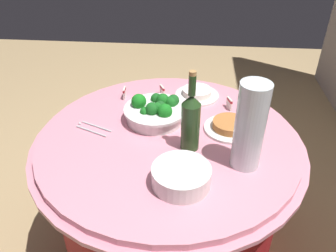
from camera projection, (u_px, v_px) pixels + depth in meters
name	position (u px, v px, depth m)	size (l,w,h in m)	color
ground_plane	(168.00, 246.00, 1.88)	(6.00, 6.00, 0.00)	tan
buffet_table	(168.00, 197.00, 1.67)	(1.16, 1.16, 0.74)	maroon
broccoli_bowl	(156.00, 111.00, 1.54)	(0.28, 0.28, 0.12)	white
plate_stack	(181.00, 176.00, 1.20)	(0.21, 0.21, 0.07)	white
wine_bottle	(191.00, 120.00, 1.32)	(0.07, 0.07, 0.34)	#22401B
decorative_fruit_vase	(249.00, 130.00, 1.23)	(0.11, 0.11, 0.34)	silver
serving_tongs	(93.00, 128.00, 1.50)	(0.11, 0.16, 0.01)	silver
food_plate_rice	(197.00, 93.00, 1.73)	(0.22, 0.22, 0.04)	white
food_plate_peanuts	(230.00, 126.00, 1.49)	(0.22, 0.22, 0.04)	white
label_placard_front	(162.00, 90.00, 1.73)	(0.05, 0.03, 0.05)	white
label_placard_mid	(229.00, 103.00, 1.63)	(0.05, 0.02, 0.05)	white
label_placard_rear	(125.00, 92.00, 1.71)	(0.05, 0.01, 0.05)	white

